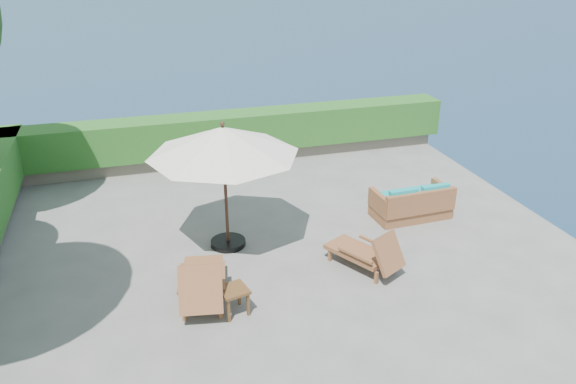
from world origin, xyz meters
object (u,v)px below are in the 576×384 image
object	(u,v)px
patio_umbrella	(223,142)
lounge_right	(367,253)
side_table	(234,293)
wicker_loveseat	(412,204)
lounge_left	(202,282)

from	to	relation	value
patio_umbrella	lounge_right	world-z (taller)	patio_umbrella
patio_umbrella	side_table	xyz separation A→B (m)	(-0.33, -2.24, -1.80)
side_table	lounge_right	bearing A→B (deg)	13.28
side_table	wicker_loveseat	bearing A→B (deg)	27.48
lounge_left	patio_umbrella	bearing A→B (deg)	76.78
side_table	wicker_loveseat	size ratio (longest dim) A/B	0.31
patio_umbrella	wicker_loveseat	size ratio (longest dim) A/B	1.74
patio_umbrella	lounge_right	bearing A→B (deg)	-35.07
lounge_left	lounge_right	distance (m)	3.08
patio_umbrella	wicker_loveseat	bearing A→B (deg)	0.94
patio_umbrella	lounge_left	xyz separation A→B (m)	(-0.77, -1.80, -1.78)
patio_umbrella	wicker_loveseat	xyz separation A→B (m)	(4.11, 0.07, -1.87)
lounge_right	wicker_loveseat	bearing A→B (deg)	14.64
lounge_right	side_table	distance (m)	2.71
lounge_right	side_table	world-z (taller)	lounge_right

